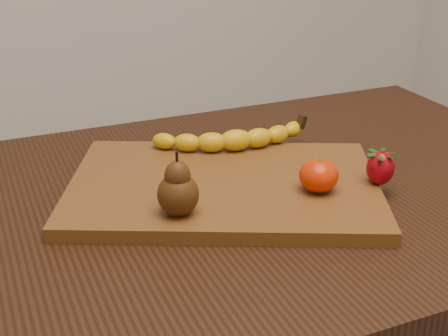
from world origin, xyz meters
name	(u,v)px	position (x,y,z in m)	size (l,w,h in m)	color
table	(269,240)	(0.00, 0.00, 0.66)	(1.00, 0.70, 0.76)	black
cutting_board	(224,187)	(-0.08, 0.00, 0.77)	(0.45, 0.30, 0.02)	brown
banana	(236,140)	(-0.01, 0.10, 0.80)	(0.22, 0.06, 0.04)	#E1AF0A
pear	(178,184)	(-0.17, -0.07, 0.82)	(0.06, 0.06, 0.09)	#45250B
mandarin	(319,175)	(0.03, -0.08, 0.80)	(0.06, 0.06, 0.05)	red
strawberry	(381,167)	(0.13, -0.09, 0.81)	(0.04, 0.04, 0.05)	#98040F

